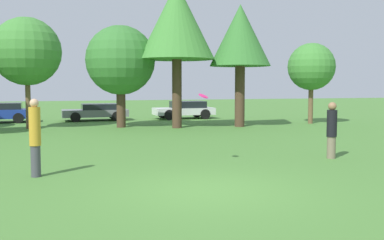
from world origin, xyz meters
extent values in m
plane|color=#477A33|center=(0.00, 0.00, 0.00)|extent=(120.00, 120.00, 0.00)
cylinder|color=#3F3F47|center=(-3.59, 2.62, 0.39)|extent=(0.24, 0.24, 0.79)
cylinder|color=#BF8C26|center=(-3.59, 2.62, 1.27)|extent=(0.28, 0.28, 0.96)
sphere|color=tan|center=(-3.59, 2.62, 1.84)|extent=(0.22, 0.22, 0.22)
cylinder|color=#726651|center=(5.14, 2.82, 0.34)|extent=(0.27, 0.27, 0.68)
cylinder|color=black|center=(5.14, 2.82, 1.10)|extent=(0.31, 0.31, 0.84)
sphere|color=#8C6647|center=(5.14, 2.82, 1.64)|extent=(0.26, 0.26, 0.26)
cylinder|color=#F21E72|center=(0.93, 2.89, 1.98)|extent=(0.30, 0.28, 0.19)
cylinder|color=brown|center=(-4.38, 15.86, 1.54)|extent=(0.27, 0.27, 3.08)
sphere|color=#3D7F33|center=(-4.38, 15.86, 4.06)|extent=(3.56, 3.56, 3.56)
cylinder|color=#473323|center=(0.42, 15.21, 1.31)|extent=(0.49, 0.49, 2.62)
sphere|color=#33702D|center=(0.42, 15.21, 3.65)|extent=(3.75, 3.75, 3.75)
cylinder|color=#473323|center=(3.24, 13.97, 1.84)|extent=(0.52, 0.52, 3.68)
cone|color=#3D7F33|center=(3.24, 13.97, 5.70)|extent=(4.05, 4.05, 4.05)
cylinder|color=#473323|center=(6.76, 13.63, 1.68)|extent=(0.55, 0.55, 3.35)
cone|color=#33702D|center=(6.76, 13.63, 5.03)|extent=(3.36, 3.36, 3.36)
cylinder|color=brown|center=(11.65, 14.22, 1.32)|extent=(0.28, 0.28, 2.64)
sphere|color=#3D7F33|center=(11.65, 14.22, 3.41)|extent=(2.81, 2.81, 2.81)
cube|color=black|center=(-6.09, 20.52, 1.02)|extent=(2.21, 1.58, 0.39)
cylinder|color=black|center=(-5.14, 19.66, 0.31)|extent=(0.63, 0.19, 0.63)
cylinder|color=black|center=(-5.16, 21.42, 0.31)|extent=(0.63, 0.19, 0.63)
cube|color=slate|center=(-0.52, 20.46, 0.49)|extent=(4.18, 1.90, 0.46)
cube|color=black|center=(-0.21, 20.46, 0.91)|extent=(2.31, 1.66, 0.37)
cylinder|color=black|center=(-1.80, 19.52, 0.31)|extent=(0.62, 0.17, 0.62)
cylinder|color=black|center=(-1.82, 21.37, 0.31)|extent=(0.62, 0.17, 0.62)
cylinder|color=black|center=(0.78, 19.55, 0.31)|extent=(0.62, 0.17, 0.62)
cylinder|color=black|center=(0.76, 21.40, 0.31)|extent=(0.62, 0.17, 0.62)
cube|color=silver|center=(5.46, 20.23, 0.52)|extent=(4.10, 1.84, 0.46)
cube|color=black|center=(5.77, 20.24, 0.98)|extent=(2.26, 1.60, 0.46)
cylinder|color=black|center=(4.21, 19.32, 0.34)|extent=(0.69, 0.17, 0.68)
cylinder|color=black|center=(4.19, 21.11, 0.34)|extent=(0.69, 0.17, 0.68)
cylinder|color=black|center=(6.74, 19.35, 0.34)|extent=(0.69, 0.17, 0.68)
cylinder|color=black|center=(6.72, 21.14, 0.34)|extent=(0.69, 0.17, 0.68)
camera|label=1|loc=(-3.16, -8.97, 2.27)|focal=41.44mm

